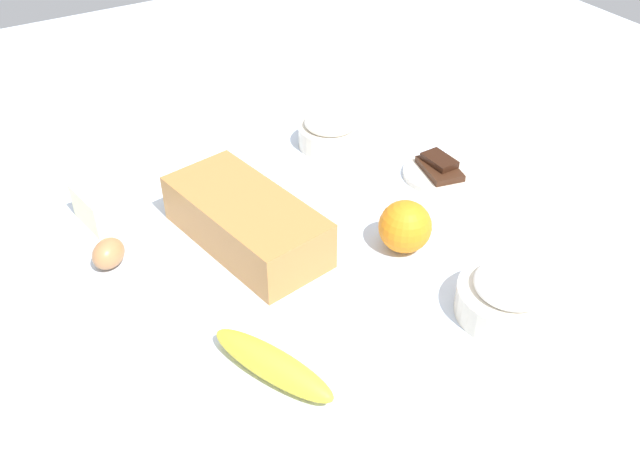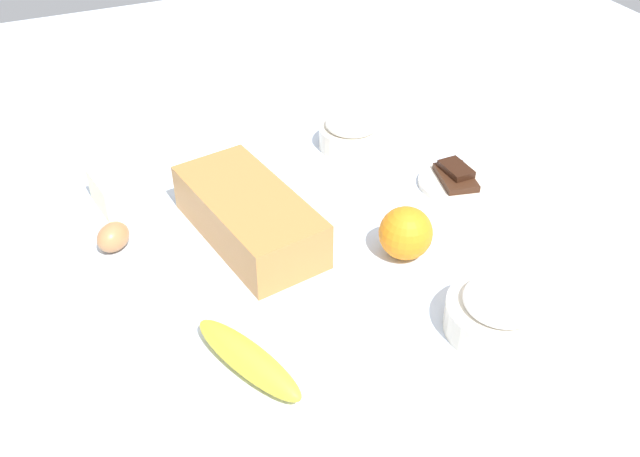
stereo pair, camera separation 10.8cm
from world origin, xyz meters
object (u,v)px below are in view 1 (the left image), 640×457
at_px(chocolate_plate, 439,171).
at_px(banana, 272,364).
at_px(flour_bowl, 331,130).
at_px(orange_fruit, 405,227).
at_px(sugar_bowl, 509,296).
at_px(butter_block, 102,206).
at_px(loaf_pan, 246,220).
at_px(egg_near_butter, 108,253).

bearing_deg(chocolate_plate, banana, 118.81).
distance_m(flour_bowl, orange_fruit, 0.33).
bearing_deg(sugar_bowl, butter_block, 39.87).
bearing_deg(orange_fruit, butter_block, 50.96).
height_order(loaf_pan, egg_near_butter, loaf_pan).
distance_m(flour_bowl, sugar_bowl, 0.52).
distance_m(loaf_pan, orange_fruit, 0.25).
height_order(flour_bowl, orange_fruit, orange_fruit).
bearing_deg(egg_near_butter, butter_block, -12.94).
bearing_deg(egg_near_butter, orange_fruit, -115.38).
height_order(loaf_pan, banana, loaf_pan).
xyz_separation_m(sugar_bowl, banana, (0.07, 0.33, -0.01)).
xyz_separation_m(loaf_pan, sugar_bowl, (-0.33, -0.24, -0.01)).
distance_m(loaf_pan, banana, 0.28).
bearing_deg(orange_fruit, egg_near_butter, 64.62).
relative_size(loaf_pan, chocolate_plate, 2.30).
distance_m(orange_fruit, chocolate_plate, 0.22).
relative_size(butter_block, chocolate_plate, 0.69).
bearing_deg(sugar_bowl, loaf_pan, 36.03).
relative_size(flour_bowl, sugar_bowl, 0.85).
bearing_deg(butter_block, loaf_pan, -133.73).
bearing_deg(chocolate_plate, sugar_bowl, 156.92).
bearing_deg(sugar_bowl, egg_near_butter, 49.11).
relative_size(flour_bowl, banana, 0.65).
distance_m(sugar_bowl, orange_fruit, 0.20).
distance_m(banana, egg_near_butter, 0.34).
xyz_separation_m(banana, butter_block, (0.44, 0.08, 0.01)).
distance_m(flour_bowl, egg_near_butter, 0.49).
xyz_separation_m(butter_block, egg_near_butter, (-0.12, 0.03, -0.01)).
bearing_deg(orange_fruit, sugar_bowl, -168.94).
height_order(flour_bowl, sugar_bowl, sugar_bowl).
height_order(loaf_pan, chocolate_plate, loaf_pan).
xyz_separation_m(sugar_bowl, egg_near_butter, (0.39, 0.45, -0.01)).
distance_m(flour_bowl, banana, 0.58).
distance_m(sugar_bowl, banana, 0.34).
bearing_deg(orange_fruit, chocolate_plate, -52.74).
bearing_deg(banana, chocolate_plate, -61.19).
distance_m(banana, butter_block, 0.44).
relative_size(orange_fruit, chocolate_plate, 0.64).
bearing_deg(banana, butter_block, 11.02).
bearing_deg(egg_near_butter, chocolate_plate, -95.76).
relative_size(sugar_bowl, banana, 0.77).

